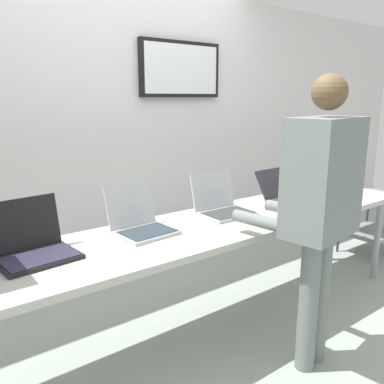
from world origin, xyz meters
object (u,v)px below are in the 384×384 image
Objects in this scene: workbench at (211,230)px; person at (320,199)px; laptop_station_3 at (284,194)px; laptop_station_1 at (140,222)px; laptop_station_2 at (222,205)px; coffee_mug at (329,203)px; laptop_station_4 at (332,182)px; storage_cart at (373,215)px; laptop_station_0 at (32,245)px.

workbench is 0.73m from person.
laptop_station_1 is at bearing 179.18° from laptop_station_3.
person is (0.03, -0.75, 0.19)m from laptop_station_2.
laptop_station_2 is at bearing 150.79° from coffee_mug.
laptop_station_4 is 0.71m from coffee_mug.
laptop_station_2 is 0.61× the size of storage_cart.
person reaches higher than laptop_station_3.
workbench is 1.49m from laptop_station_4.
laptop_station_3 is at bearing 179.73° from storage_cart.
laptop_station_3 is 4.57× the size of coffee_mug.
laptop_station_1 reaches higher than laptop_station_4.
laptop_station_2 is at bearing 0.33° from laptop_station_1.
laptop_station_0 reaches higher than laptop_station_3.
laptop_station_4 is 4.35× the size of coffee_mug.
coffee_mug reaches higher than storage_cart.
laptop_station_2 is at bearing 33.00° from workbench.
laptop_station_1 reaches higher than workbench.
laptop_station_0 is 1.05× the size of laptop_station_3.
laptop_station_4 is at bearing 32.21° from coffee_mug.
laptop_station_3 is at bearing -0.07° from laptop_station_0.
laptop_station_0 is at bearing -178.53° from laptop_station_1.
coffee_mug is 1.41m from storage_cart.
coffee_mug reaches higher than workbench.
coffee_mug is (-0.60, -0.38, -0.02)m from laptop_station_4.
workbench is at bearing 110.92° from person.
coffee_mug is (0.65, 0.37, -0.21)m from person.
workbench is 9.69× the size of laptop_station_1.
storage_cart is (2.64, -0.02, -0.42)m from laptop_station_1.
laptop_station_4 reaches higher than coffee_mug.
laptop_station_0 reaches higher than storage_cart.
workbench is 0.26m from laptop_station_2.
laptop_station_4 is at bearing 4.87° from workbench.
laptop_station_1 is 1.03m from person.
coffee_mug is at bearing -10.51° from laptop_station_0.
workbench is at bearing -147.00° from laptop_station_2.
laptop_station_2 reaches higher than workbench.
person reaches higher than laptop_station_0.
laptop_station_4 is (1.92, -0.00, -0.00)m from laptop_station_1.
coffee_mug is (0.06, -0.36, -0.01)m from laptop_station_3.
person is at bearing -29.36° from laptop_station_0.
laptop_station_0 is at bearing 173.99° from workbench.
coffee_mug is at bearing -80.82° from laptop_station_3.
laptop_station_3 is 1.05× the size of laptop_station_4.
coffee_mug is (0.68, -0.38, -0.02)m from laptop_station_2.
laptop_station_1 is (-0.44, 0.13, 0.11)m from workbench.
laptop_station_3 is at bearing -2.01° from laptop_station_2.
laptop_station_0 is 1.89m from laptop_station_3.
storage_cart is (1.37, -0.01, -0.41)m from laptop_station_3.
storage_cart is at bearing 2.70° from workbench.
laptop_station_0 is (-1.07, 0.11, 0.11)m from workbench.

